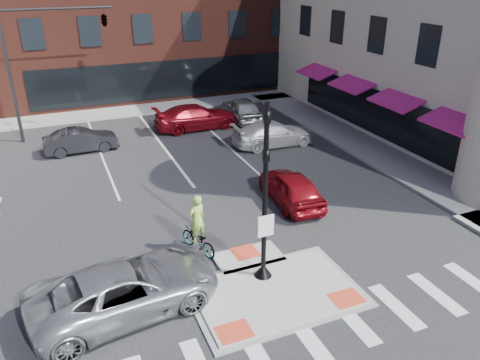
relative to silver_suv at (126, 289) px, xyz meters
name	(u,v)px	position (x,y,z in m)	size (l,w,h in m)	color
ground	(268,285)	(4.50, -0.54, -0.79)	(120.00, 120.00, 0.00)	#28282B
refuge_island	(272,288)	(4.50, -0.80, -0.74)	(5.40, 4.65, 0.13)	gray
sidewalk_e	(359,142)	(15.30, 9.46, -0.72)	(3.00, 24.00, 0.15)	gray
sidewalk_n	(176,105)	(7.50, 21.46, -0.72)	(26.00, 3.00, 0.15)	gray
building_far_left	(48,7)	(0.50, 51.46, 4.21)	(10.00, 12.00, 10.00)	slate
signal_pole	(264,217)	(4.50, -0.14, 1.56)	(0.60, 0.60, 5.98)	black
mast_arm_signal	(79,30)	(1.03, 17.46, 5.42)	(6.10, 2.24, 8.00)	black
silver_suv	(126,289)	(0.00, 0.00, 0.00)	(2.63, 5.70, 1.58)	#ACAFB3
red_sedan	(291,187)	(8.00, 4.43, -0.07)	(1.71, 4.26, 1.45)	maroon
white_pickup	(273,134)	(10.50, 11.18, -0.09)	(1.97, 4.86, 1.41)	silver
bg_car_dark	(81,140)	(0.10, 14.44, -0.13)	(1.40, 4.02, 1.32)	#242328
bg_car_silver	(241,109)	(10.69, 16.40, -0.01)	(1.84, 4.58, 1.56)	#9EA1A5
bg_car_red	(196,117)	(7.31, 15.83, -0.02)	(2.16, 5.32, 1.55)	maroon
cyclist	(198,233)	(3.00, 2.26, -0.02)	(1.23, 1.94, 2.29)	#3F3F44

